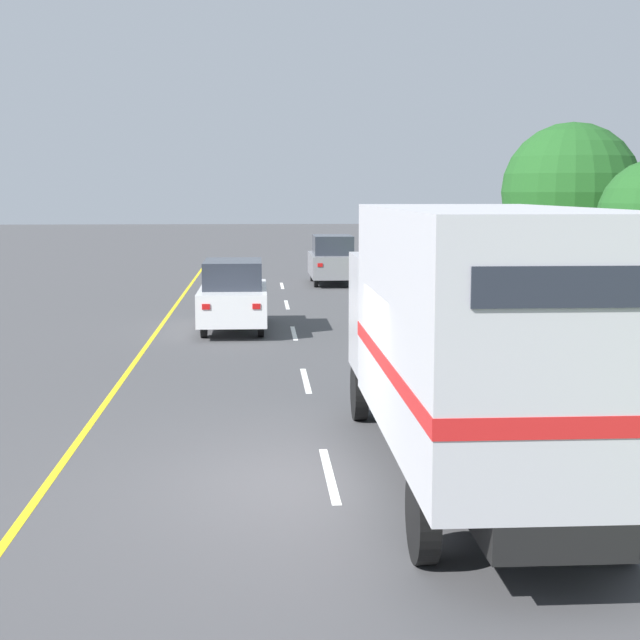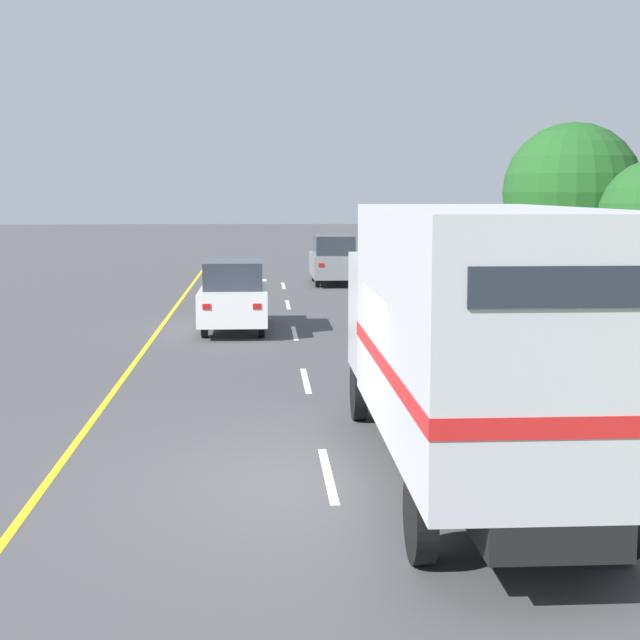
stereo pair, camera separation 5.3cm
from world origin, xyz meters
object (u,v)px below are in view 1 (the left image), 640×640
lead_car_white (233,295)px  highway_sign (598,287)px  horse_trailer_truck (473,333)px  roadside_tree_mid (571,192)px  lead_car_grey_ahead (332,260)px

lead_car_white → highway_sign: (8.17, -5.64, 0.71)m
horse_trailer_truck → roadside_tree_mid: 20.98m
horse_trailer_truck → highway_sign: (4.77, 8.95, -0.32)m
horse_trailer_truck → roadside_tree_mid: (7.50, 19.51, 1.73)m
lead_car_white → lead_car_grey_ahead: lead_car_grey_ahead is taller
horse_trailer_truck → highway_sign: size_ratio=3.09×
lead_car_white → lead_car_grey_ahead: bearing=74.3°
lead_car_white → highway_sign: size_ratio=1.66×
horse_trailer_truck → highway_sign: horse_trailer_truck is taller
highway_sign → roadside_tree_mid: roadside_tree_mid is taller
horse_trailer_truck → lead_car_grey_ahead: 27.72m
lead_car_grey_ahead → roadside_tree_mid: size_ratio=0.70×
horse_trailer_truck → roadside_tree_mid: bearing=69.0°
lead_car_grey_ahead → roadside_tree_mid: (7.20, -8.18, 2.74)m
lead_car_white → highway_sign: 9.95m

